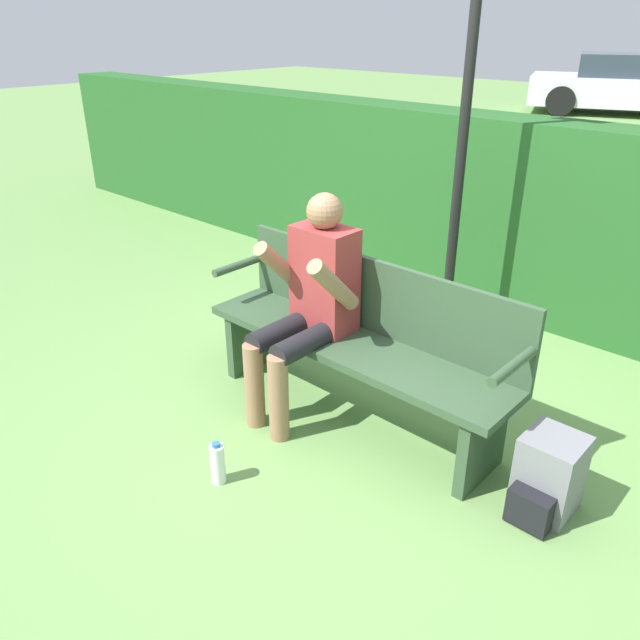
# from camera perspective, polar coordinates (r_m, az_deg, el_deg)

# --- Properties ---
(ground_plane) EXTENTS (40.00, 40.00, 0.00)m
(ground_plane) POSITION_cam_1_polar(r_m,az_deg,el_deg) (3.69, 2.80, -8.62)
(ground_plane) COLOR #668E4C
(hedge_back) EXTENTS (12.00, 0.45, 1.45)m
(hedge_back) POSITION_cam_1_polar(r_m,az_deg,el_deg) (4.97, 18.24, 8.69)
(hedge_back) COLOR #235623
(hedge_back) RESTS_ON ground
(park_bench) EXTENTS (1.90, 0.44, 0.90)m
(park_bench) POSITION_cam_1_polar(r_m,az_deg,el_deg) (3.48, 3.66, -1.68)
(park_bench) COLOR #334C33
(park_bench) RESTS_ON ground
(person_seated) EXTENTS (0.49, 0.64, 1.26)m
(person_seated) POSITION_cam_1_polar(r_m,az_deg,el_deg) (3.44, -0.92, 1.96)
(person_seated) COLOR #993333
(person_seated) RESTS_ON ground
(backpack) EXTENTS (0.26, 0.35, 0.39)m
(backpack) POSITION_cam_1_polar(r_m,az_deg,el_deg) (3.14, 20.07, -13.33)
(backpack) COLOR slate
(backpack) RESTS_ON ground
(water_bottle) EXTENTS (0.07, 0.07, 0.23)m
(water_bottle) POSITION_cam_1_polar(r_m,az_deg,el_deg) (3.19, -9.33, -12.81)
(water_bottle) COLOR white
(water_bottle) RESTS_ON ground
(signpost) EXTENTS (0.36, 0.09, 2.92)m
(signpost) POSITION_cam_1_polar(r_m,az_deg,el_deg) (4.27, 13.23, 19.19)
(signpost) COLOR black
(signpost) RESTS_ON ground
(parked_car) EXTENTS (4.31, 3.09, 1.33)m
(parked_car) POSITION_cam_1_polar(r_m,az_deg,el_deg) (17.09, 25.68, 18.78)
(parked_car) COLOR silver
(parked_car) RESTS_ON ground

